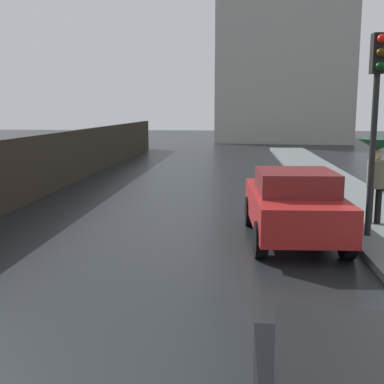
% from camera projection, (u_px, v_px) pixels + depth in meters
% --- Properties ---
extents(car_red_near_kerb, '(1.91, 3.90, 1.47)m').
position_uv_depth(car_red_near_kerb, '(294.00, 204.00, 9.99)').
color(car_red_near_kerb, maroon).
rests_on(car_red_near_kerb, ground).
extents(pedestrian_with_umbrella_near, '(0.91, 0.91, 1.89)m').
position_uv_depth(pedestrian_with_umbrella_near, '(377.00, 159.00, 10.81)').
color(pedestrian_with_umbrella_near, black).
rests_on(pedestrian_with_umbrella_near, sidewalk_strip).
extents(traffic_light, '(0.26, 0.39, 3.95)m').
position_uv_depth(traffic_light, '(376.00, 97.00, 9.50)').
color(traffic_light, black).
rests_on(traffic_light, sidewalk_strip).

